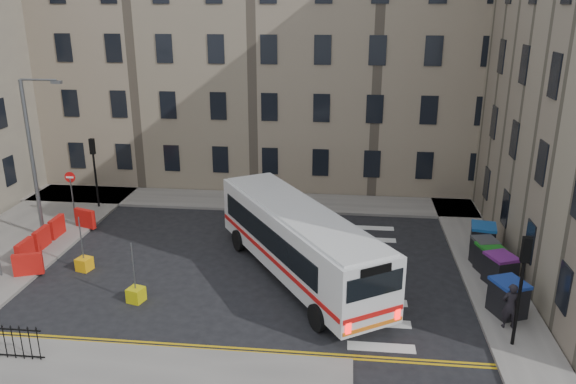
% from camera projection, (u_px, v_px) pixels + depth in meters
% --- Properties ---
extents(ground, '(120.00, 120.00, 0.00)m').
position_uv_depth(ground, '(288.00, 267.00, 25.96)').
color(ground, black).
rests_on(ground, ground).
extents(pavement_north, '(36.00, 3.20, 0.15)m').
position_uv_depth(pavement_north, '(207.00, 199.00, 34.65)').
color(pavement_north, slate).
rests_on(pavement_north, ground).
extents(pavement_east, '(2.40, 26.00, 0.15)m').
position_uv_depth(pavement_east, '(470.00, 240.00, 28.77)').
color(pavement_east, slate).
rests_on(pavement_east, ground).
extents(pavement_west, '(6.00, 22.00, 0.15)m').
position_uv_depth(pavement_west, '(15.00, 243.00, 28.32)').
color(pavement_west, slate).
rests_on(pavement_west, ground).
extents(terrace_north, '(38.30, 10.80, 17.20)m').
position_uv_depth(terrace_north, '(211.00, 49.00, 38.52)').
color(terrace_north, gray).
rests_on(terrace_north, ground).
extents(traffic_light_east, '(0.28, 0.22, 4.10)m').
position_uv_depth(traffic_light_east, '(522.00, 275.00, 18.97)').
color(traffic_light_east, black).
rests_on(traffic_light_east, pavement_east).
extents(traffic_light_nw, '(0.28, 0.22, 4.10)m').
position_uv_depth(traffic_light_nw, '(94.00, 162.00, 32.40)').
color(traffic_light_nw, black).
rests_on(traffic_light_nw, pavement_west).
extents(streetlamp, '(0.50, 0.22, 8.14)m').
position_uv_depth(streetlamp, '(32.00, 157.00, 27.80)').
color(streetlamp, '#595B5E').
rests_on(streetlamp, pavement_west).
extents(no_entry_north, '(0.60, 0.08, 3.00)m').
position_uv_depth(no_entry_north, '(71.00, 185.00, 30.82)').
color(no_entry_north, '#595B5E').
rests_on(no_entry_north, pavement_west).
extents(roadworks_barriers, '(1.66, 6.26, 1.00)m').
position_uv_depth(roadworks_barriers, '(49.00, 239.00, 27.45)').
color(roadworks_barriers, red).
rests_on(roadworks_barriers, pavement_west).
extents(bus, '(8.41, 11.12, 3.14)m').
position_uv_depth(bus, '(298.00, 240.00, 24.42)').
color(bus, silver).
rests_on(bus, ground).
extents(wheelie_bin_a, '(1.50, 1.59, 1.40)m').
position_uv_depth(wheelie_bin_a, '(508.00, 297.00, 21.56)').
color(wheelie_bin_a, black).
rests_on(wheelie_bin_a, pavement_east).
extents(wheelie_bin_b, '(1.43, 1.52, 1.34)m').
position_uv_depth(wheelie_bin_b, '(500.00, 269.00, 23.89)').
color(wheelie_bin_b, black).
rests_on(wheelie_bin_b, pavement_east).
extents(wheelie_bin_c, '(1.27, 1.37, 1.26)m').
position_uv_depth(wheelie_bin_c, '(489.00, 259.00, 25.00)').
color(wheelie_bin_c, black).
rests_on(wheelie_bin_c, pavement_east).
extents(wheelie_bin_d, '(1.22, 1.33, 1.27)m').
position_uv_depth(wheelie_bin_d, '(484.00, 252.00, 25.64)').
color(wheelie_bin_d, black).
rests_on(wheelie_bin_d, pavement_east).
extents(wheelie_bin_e, '(1.34, 1.47, 1.43)m').
position_uv_depth(wheelie_bin_e, '(483.00, 239.00, 26.86)').
color(wheelie_bin_e, black).
rests_on(wheelie_bin_e, pavement_east).
extents(pedestrian, '(0.68, 0.47, 1.79)m').
position_uv_depth(pedestrian, '(510.00, 306.00, 20.59)').
color(pedestrian, black).
rests_on(pedestrian, pavement_east).
extents(bollard_yellow, '(0.74, 0.74, 0.60)m').
position_uv_depth(bollard_yellow, '(84.00, 264.00, 25.57)').
color(bollard_yellow, '#FCAA0E').
rests_on(bollard_yellow, ground).
extents(bollard_chevron, '(0.74, 0.74, 0.60)m').
position_uv_depth(bollard_chevron, '(136.00, 295.00, 22.88)').
color(bollard_chevron, '#C5BA0B').
rests_on(bollard_chevron, ground).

